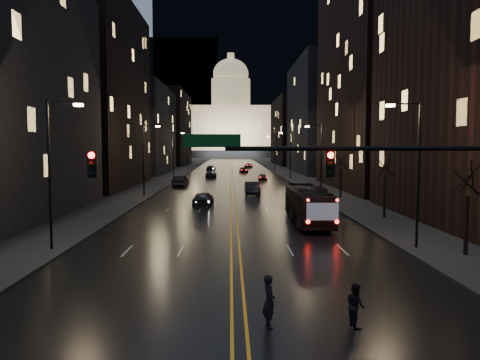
{
  "coord_description": "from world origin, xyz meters",
  "views": [
    {
      "loc": [
        -0.3,
        -17.79,
        6.3
      ],
      "look_at": [
        0.33,
        12.34,
        4.1
      ],
      "focal_mm": 35.0,
      "sensor_mm": 36.0,
      "label": 1
    }
  ],
  "objects": [
    {
      "name": "streetlamp_left_far",
      "position": [
        -10.81,
        70.0,
        5.08
      ],
      "size": [
        2.13,
        0.25,
        9.0
      ],
      "color": "black",
      "rests_on": "ground"
    },
    {
      "name": "receding_car_b",
      "position": [
        5.53,
        66.2,
        0.68
      ],
      "size": [
        1.77,
        4.04,
        1.35
      ],
      "primitive_type": "imported",
      "rotation": [
        0.0,
        0.0,
        -0.04
      ],
      "color": "black",
      "rests_on": "ground"
    },
    {
      "name": "streetlamp_right_mid",
      "position": [
        10.81,
        40.0,
        5.08
      ],
      "size": [
        2.13,
        0.25,
        9.0
      ],
      "color": "black",
      "rests_on": "ground"
    },
    {
      "name": "sidewalk_right",
      "position": [
        14.0,
        130.0,
        0.08
      ],
      "size": [
        8.0,
        320.0,
        0.16
      ],
      "primitive_type": "cube",
      "color": "black",
      "rests_on": "ground"
    },
    {
      "name": "mountain_ridge",
      "position": [
        40.0,
        380.0,
        65.0
      ],
      "size": [
        520.0,
        60.0,
        130.0
      ],
      "primitive_type": "cube",
      "color": "black",
      "rests_on": "ground"
    },
    {
      "name": "tree_right_far",
      "position": [
        13.0,
        38.0,
        4.53
      ],
      "size": [
        2.4,
        2.4,
        6.65
      ],
      "color": "black",
      "rests_on": "ground"
    },
    {
      "name": "pedestrian_a",
      "position": [
        1.04,
        -2.0,
        0.93
      ],
      "size": [
        0.57,
        0.76,
        1.87
      ],
      "primitive_type": "imported",
      "rotation": [
        0.0,
        0.0,
        1.77
      ],
      "color": "black",
      "rests_on": "ground"
    },
    {
      "name": "building_right_tall",
      "position": [
        21.0,
        50.0,
        19.0
      ],
      "size": [
        12.0,
        30.0,
        38.0
      ],
      "primitive_type": "cube",
      "color": "black",
      "rests_on": "ground"
    },
    {
      "name": "building_right_mid",
      "position": [
        21.0,
        92.0,
        13.0
      ],
      "size": [
        12.0,
        34.0,
        26.0
      ],
      "primitive_type": "cube",
      "color": "black",
      "rests_on": "ground"
    },
    {
      "name": "streetlamp_left_mid",
      "position": [
        -10.81,
        40.0,
        5.08
      ],
      "size": [
        2.13,
        0.25,
        9.0
      ],
      "color": "black",
      "rests_on": "ground"
    },
    {
      "name": "traffic_signal",
      "position": [
        5.91,
        -0.0,
        5.1
      ],
      "size": [
        17.29,
        0.45,
        7.0
      ],
      "color": "black",
      "rests_on": "ground"
    },
    {
      "name": "pedestrian_b",
      "position": [
        4.05,
        -2.0,
        0.77
      ],
      "size": [
        0.54,
        0.81,
        1.54
      ],
      "primitive_type": "imported",
      "rotation": [
        0.0,
        0.0,
        1.76
      ],
      "color": "black",
      "rests_on": "ground"
    },
    {
      "name": "tree_right_mid",
      "position": [
        13.0,
        22.0,
        4.53
      ],
      "size": [
        2.4,
        2.4,
        6.65
      ],
      "color": "black",
      "rests_on": "ground"
    },
    {
      "name": "streetlamp_right_dist",
      "position": [
        10.81,
        100.0,
        5.08
      ],
      "size": [
        2.13,
        0.25,
        9.0
      ],
      "color": "black",
      "rests_on": "ground"
    },
    {
      "name": "building_left_mid",
      "position": [
        -21.0,
        54.0,
        14.0
      ],
      "size": [
        12.0,
        30.0,
        28.0
      ],
      "primitive_type": "cube",
      "color": "black",
      "rests_on": "ground"
    },
    {
      "name": "oncoming_car_d",
      "position": [
        -5.24,
        100.36,
        0.7
      ],
      "size": [
        2.41,
        4.97,
        1.4
      ],
      "primitive_type": "imported",
      "rotation": [
        0.0,
        0.0,
        3.04
      ],
      "color": "black",
      "rests_on": "ground"
    },
    {
      "name": "receding_car_c",
      "position": [
        2.85,
        92.7,
        0.64
      ],
      "size": [
        2.26,
        4.59,
        1.28
      ],
      "primitive_type": "imported",
      "rotation": [
        0.0,
        0.0,
        0.11
      ],
      "color": "black",
      "rests_on": "ground"
    },
    {
      "name": "road",
      "position": [
        0.0,
        130.0,
        0.01
      ],
      "size": [
        20.0,
        320.0,
        0.02
      ],
      "primitive_type": "cube",
      "color": "black",
      "rests_on": "ground"
    },
    {
      "name": "sidewalk_left",
      "position": [
        -14.0,
        130.0,
        0.08
      ],
      "size": [
        8.0,
        320.0,
        0.16
      ],
      "primitive_type": "cube",
      "color": "black",
      "rests_on": "ground"
    },
    {
      "name": "capitol",
      "position": [
        0.0,
        250.0,
        17.15
      ],
      "size": [
        90.0,
        50.0,
        58.5
      ],
      "color": "black",
      "rests_on": "ground"
    },
    {
      "name": "center_line",
      "position": [
        0.0,
        130.0,
        0.03
      ],
      "size": [
        0.62,
        320.0,
        0.01
      ],
      "primitive_type": "cube",
      "color": "orange",
      "rests_on": "road"
    },
    {
      "name": "building_left_far",
      "position": [
        -21.0,
        92.0,
        10.0
      ],
      "size": [
        12.0,
        34.0,
        20.0
      ],
      "primitive_type": "cube",
      "color": "black",
      "rests_on": "ground"
    },
    {
      "name": "ground",
      "position": [
        0.0,
        0.0,
        0.0
      ],
      "size": [
        900.0,
        900.0,
        0.0
      ],
      "primitive_type": "plane",
      "color": "black",
      "rests_on": "ground"
    },
    {
      "name": "receding_car_a",
      "position": [
        2.5,
        41.91,
        0.85
      ],
      "size": [
        1.89,
        5.19,
        1.7
      ],
      "primitive_type": "imported",
      "rotation": [
        0.0,
        0.0,
        0.02
      ],
      "color": "black",
      "rests_on": "ground"
    },
    {
      "name": "streetlamp_right_far",
      "position": [
        10.81,
        70.0,
        5.08
      ],
      "size": [
        2.13,
        0.25,
        9.0
      ],
      "color": "black",
      "rests_on": "ground"
    },
    {
      "name": "building_right_dist",
      "position": [
        21.0,
        140.0,
        11.0
      ],
      "size": [
        12.0,
        40.0,
        22.0
      ],
      "primitive_type": "cube",
      "color": "black",
      "rests_on": "ground"
    },
    {
      "name": "tree_right_near",
      "position": [
        13.0,
        8.0,
        4.53
      ],
      "size": [
        2.4,
        2.4,
        6.65
      ],
      "color": "black",
      "rests_on": "ground"
    },
    {
      "name": "streetlamp_left_near",
      "position": [
        -10.81,
        10.0,
        5.08
      ],
      "size": [
        2.13,
        0.25,
        9.0
      ],
      "color": "black",
      "rests_on": "ground"
    },
    {
      "name": "oncoming_car_b",
      "position": [
        -8.05,
        54.26,
        0.86
      ],
      "size": [
        2.1,
        5.31,
        1.72
      ],
      "primitive_type": "imported",
      "rotation": [
        0.0,
        0.0,
        3.09
      ],
      "color": "black",
      "rests_on": "ground"
    },
    {
      "name": "oncoming_car_a",
      "position": [
        -3.15,
        30.96,
        0.8
      ],
      "size": [
        2.27,
        4.81,
        1.59
      ],
      "primitive_type": "imported",
      "rotation": [
        0.0,
        0.0,
        3.06
      ],
      "color": "black",
      "rests_on": "ground"
    },
    {
      "name": "bus",
      "position": [
        6.03,
        19.91,
        1.52
      ],
      "size": [
        2.67,
        10.92,
        3.03
      ],
      "primitive_type": "imported",
      "rotation": [
        0.0,
        0.0,
        -0.01
      ],
      "color": "black",
      "rests_on": "ground"
    },
    {
      "name": "building_left_dist",
      "position": [
        -21.0,
        140.0,
        12.0
      ],
      "size": [
        12.0,
        40.0,
        24.0
      ],
      "primitive_type": "cube",
      "color": "black",
      "rests_on": "ground"
    },
    {
      "name": "receding_car_d",
      "position": [
        4.96,
        117.13,
        0.65
      ],
      "size": [
        2.62,
        4.87,
        1.3
      ],
      "primitive_type": "imported",
      "rotation": [
        0.0,
        0.0,
        -0.1
      ],
      "color": "black",
      "rests_on": "ground"
    },
    {
      "name": "oncoming_car_c",
      "position": [
        -4.19,
        75.53,
        0.66
      ],
      "size": [
        2.38,
        4.83,
        1.32
      ],
      "primitive_type": "imported",
      "rotation": [
        0.0,
        0.0,
        3.18
      ],
      "color": "black",
      "rests_on": "ground"
    },
    {
      "name": "streetlamp_right_near",
      "position": [
        10.81,
        10.0,
        5.08
      ],
      "size": [
        2.13,
        0.25,
        9.0
      ],
      "color": "black",
      "rests_on": "ground"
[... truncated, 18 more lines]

